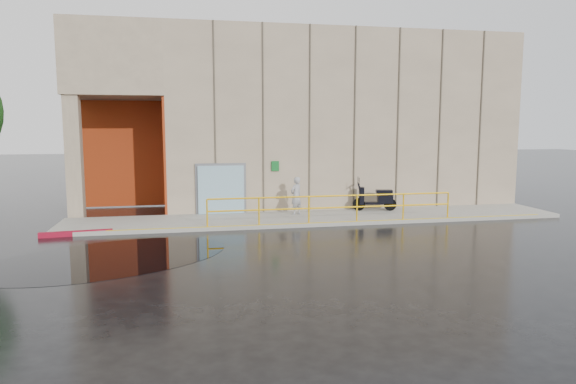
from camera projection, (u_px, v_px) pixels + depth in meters
name	position (u px, v px, depth m)	size (l,w,h in m)	color
ground	(228.00, 250.00, 15.70)	(120.00, 120.00, 0.00)	black
sidewalk	(318.00, 218.00, 20.85)	(20.00, 3.00, 0.15)	gray
building	(308.00, 118.00, 26.84)	(20.00, 10.17, 8.00)	gray
guardrail	(333.00, 208.00, 19.51)	(9.56, 0.06, 1.03)	#EEAF0C
person	(296.00, 196.00, 21.11)	(0.57, 0.37, 1.56)	#98989C
scooter	(375.00, 191.00, 22.08)	(1.92, 0.99, 1.45)	black
red_curb	(76.00, 233.00, 17.74)	(2.40, 0.18, 0.18)	maroon
puddle	(109.00, 258.00, 14.75)	(7.16, 4.41, 0.01)	black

